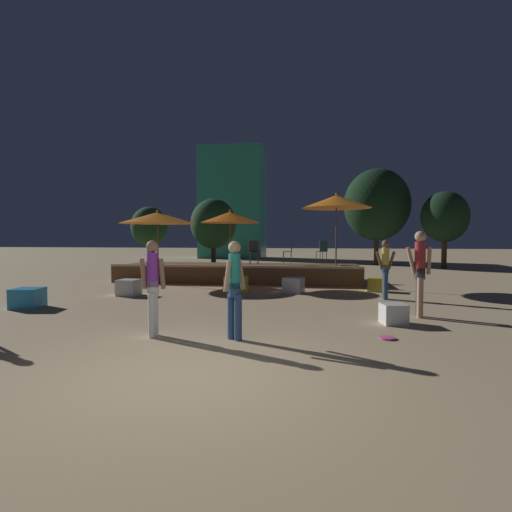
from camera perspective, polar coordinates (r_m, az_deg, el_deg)
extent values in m
plane|color=tan|center=(5.25, -9.46, -16.55)|extent=(120.00, 120.00, 0.00)
cube|color=brown|center=(15.98, -2.40, -2.41)|extent=(9.40, 2.92, 0.63)
cube|color=#CCB793|center=(14.56, -3.49, -1.51)|extent=(9.40, 0.12, 0.08)
cylinder|color=brown|center=(15.15, -13.83, 0.29)|extent=(0.05, 0.05, 2.24)
cone|color=orange|center=(15.16, -13.88, 5.30)|extent=(2.77, 2.77, 0.41)
sphere|color=orange|center=(15.17, -13.89, 6.24)|extent=(0.08, 0.08, 0.08)
cylinder|color=brown|center=(14.35, 11.36, 1.22)|extent=(0.05, 0.05, 2.76)
cone|color=orange|center=(14.40, 11.42, 7.62)|extent=(2.45, 2.45, 0.45)
sphere|color=orange|center=(14.43, 11.43, 8.68)|extent=(0.08, 0.08, 0.08)
cylinder|color=brown|center=(14.40, -3.69, 0.27)|extent=(0.05, 0.05, 2.26)
cone|color=orange|center=(14.40, -3.71, 5.54)|extent=(2.15, 2.15, 0.39)
sphere|color=orange|center=(14.42, -3.71, 6.48)|extent=(0.08, 0.08, 0.08)
cube|color=white|center=(12.49, -17.72, -4.31)|extent=(0.60, 0.60, 0.48)
cube|color=white|center=(12.57, 5.37, -4.16)|extent=(0.69, 0.69, 0.47)
cube|color=yellow|center=(13.38, 16.77, -3.93)|extent=(0.58, 0.58, 0.43)
cube|color=yellow|center=(12.65, -2.90, -4.05)|extent=(0.71, 0.71, 0.50)
cube|color=#2D9EDB|center=(11.31, -29.82, -5.24)|extent=(0.74, 0.74, 0.48)
cube|color=white|center=(8.49, 19.05, -7.82)|extent=(0.53, 0.53, 0.40)
cylinder|color=#2D4C7F|center=(11.66, 18.02, -4.09)|extent=(0.13, 0.13, 0.76)
cylinder|color=brown|center=(11.82, 17.87, -4.00)|extent=(0.13, 0.13, 0.76)
cylinder|color=#2D4C7F|center=(11.69, 17.98, -1.80)|extent=(0.20, 0.20, 0.24)
cylinder|color=#D8D14C|center=(11.68, 18.00, -0.27)|extent=(0.20, 0.20, 0.58)
cylinder|color=brown|center=(11.71, 18.77, -0.62)|extent=(0.23, 0.09, 0.52)
cylinder|color=brown|center=(11.65, 17.22, -0.61)|extent=(0.23, 0.09, 0.52)
sphere|color=brown|center=(11.66, 18.03, 1.68)|extent=(0.21, 0.21, 0.21)
cylinder|color=#2D4C7F|center=(6.86, -3.55, -8.61)|extent=(0.13, 0.13, 0.77)
cylinder|color=#2D4C7F|center=(6.75, -2.58, -8.80)|extent=(0.13, 0.13, 0.77)
cylinder|color=#2D4C7F|center=(6.73, -3.08, -4.83)|extent=(0.20, 0.20, 0.24)
cylinder|color=teal|center=(6.69, -3.09, -2.16)|extent=(0.20, 0.20, 0.59)
cylinder|color=tan|center=(6.59, -4.08, -2.86)|extent=(0.16, 0.19, 0.53)
cylinder|color=tan|center=(6.81, -2.12, -2.67)|extent=(0.17, 0.20, 0.53)
sphere|color=tan|center=(6.67, -3.09, 1.25)|extent=(0.21, 0.21, 0.21)
cylinder|color=#3F3F47|center=(9.45, 22.22, -5.39)|extent=(0.13, 0.13, 0.87)
cylinder|color=tan|center=(9.27, 22.39, -5.55)|extent=(0.13, 0.13, 0.87)
cylinder|color=#3F3F47|center=(9.31, 22.36, -2.34)|extent=(0.22, 0.22, 0.24)
cylinder|color=#B22D33|center=(9.28, 22.40, -0.18)|extent=(0.22, 0.22, 0.66)
cylinder|color=tan|center=(9.26, 21.28, -0.58)|extent=(0.22, 0.10, 0.59)
cylinder|color=tan|center=(9.32, 23.50, -0.60)|extent=(0.10, 0.09, 0.59)
sphere|color=tan|center=(9.27, 22.45, 2.60)|extent=(0.24, 0.24, 0.24)
cylinder|color=white|center=(7.31, -14.30, -7.98)|extent=(0.13, 0.13, 0.77)
cylinder|color=white|center=(7.15, -14.65, -8.21)|extent=(0.13, 0.13, 0.77)
cylinder|color=white|center=(7.16, -14.51, -4.42)|extent=(0.20, 0.20, 0.24)
cylinder|color=purple|center=(7.13, -14.54, -1.90)|extent=(0.20, 0.20, 0.59)
cylinder|color=#997051|center=(7.18, -15.79, -2.44)|extent=(0.14, 0.10, 0.53)
cylinder|color=#997051|center=(7.09, -13.27, -2.48)|extent=(0.13, 0.10, 0.53)
sphere|color=#997051|center=(7.11, -14.58, 1.33)|extent=(0.21, 0.21, 0.21)
cylinder|color=#47474C|center=(16.20, 3.99, -0.15)|extent=(0.02, 0.02, 0.45)
cylinder|color=#47474C|center=(15.91, 3.93, -0.20)|extent=(0.02, 0.02, 0.45)
cylinder|color=#47474C|center=(16.19, 5.05, -0.16)|extent=(0.02, 0.02, 0.45)
cylinder|color=#47474C|center=(15.89, 5.01, -0.21)|extent=(0.02, 0.02, 0.45)
cylinder|color=#47474C|center=(16.04, 4.50, 0.62)|extent=(0.40, 0.40, 0.02)
cube|color=#47474C|center=(16.03, 5.11, 1.43)|extent=(0.04, 0.36, 0.45)
cylinder|color=#2D3338|center=(14.91, -0.76, -0.39)|extent=(0.02, 0.02, 0.45)
cylinder|color=#2D3338|center=(14.95, 0.37, -0.38)|extent=(0.02, 0.02, 0.45)
cylinder|color=#2D3338|center=(15.20, -0.93, -0.33)|extent=(0.02, 0.02, 0.45)
cylinder|color=#2D3338|center=(15.25, 0.19, -0.32)|extent=(0.02, 0.02, 0.45)
cylinder|color=#2D3338|center=(15.07, -0.28, 0.50)|extent=(0.40, 0.40, 0.02)
cube|color=#2D3338|center=(15.23, -0.38, 1.37)|extent=(0.35, 0.14, 0.45)
cylinder|color=#1E4C47|center=(16.65, 9.50, -0.10)|extent=(0.02, 0.02, 0.45)
cylinder|color=#1E4C47|center=(16.50, 8.61, -0.12)|extent=(0.02, 0.02, 0.45)
cylinder|color=#1E4C47|center=(16.39, 10.04, -0.15)|extent=(0.02, 0.02, 0.45)
cylinder|color=#1E4C47|center=(16.24, 9.14, -0.17)|extent=(0.02, 0.02, 0.45)
cylinder|color=#1E4C47|center=(16.44, 9.33, 0.65)|extent=(0.40, 0.40, 0.02)
cube|color=#1E4C47|center=(16.28, 9.64, 1.42)|extent=(0.33, 0.21, 0.45)
cylinder|color=#E54C99|center=(7.27, 18.24, -11.06)|extent=(0.27, 0.27, 0.03)
cylinder|color=#3D2B1C|center=(22.64, -6.09, -0.02)|extent=(0.28, 0.28, 1.36)
ellipsoid|color=#1E4223|center=(22.63, -6.11, 4.61)|extent=(2.56, 2.56, 2.81)
cylinder|color=#3D2B1C|center=(24.57, 25.28, 0.40)|extent=(0.28, 0.28, 1.74)
ellipsoid|color=black|center=(24.58, 25.37, 5.10)|extent=(2.55, 2.55, 2.81)
cylinder|color=#3D2B1C|center=(26.04, 16.80, 0.89)|extent=(0.28, 0.28, 1.95)
ellipsoid|color=black|center=(26.11, 16.89, 7.04)|extent=(4.04, 4.04, 4.45)
cylinder|color=#3D2B1C|center=(24.99, -14.96, 0.22)|extent=(0.28, 0.28, 1.41)
ellipsoid|color=#1E4223|center=(24.98, -15.01, 4.07)|extent=(2.17, 2.17, 2.39)
cube|color=teal|center=(34.24, -3.30, 7.51)|extent=(5.28, 3.55, 9.26)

